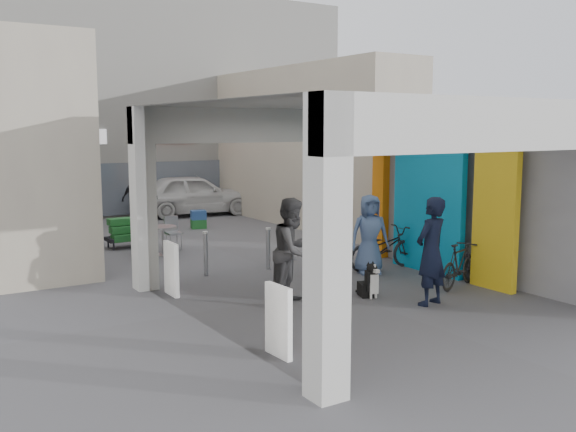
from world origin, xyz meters
TOP-DOWN VIEW (x-y plane):
  - ground at (0.00, 0.00)m, footprint 90.00×90.00m
  - arcade_canopy at (0.54, -0.82)m, footprint 6.40×6.45m
  - far_building at (-0.00, 13.99)m, footprint 18.00×4.08m
  - plaza_bldg_left at (-4.50, 7.50)m, footprint 2.00×9.00m
  - plaza_bldg_right at (4.50, 7.50)m, footprint 2.00×9.00m
  - bollard_left at (-1.54, 2.39)m, footprint 0.09×0.09m
  - bollard_center at (-0.11, 2.22)m, footprint 0.09×0.09m
  - bollard_right at (1.73, 2.48)m, footprint 0.09×0.09m
  - advert_board_near at (-2.75, -2.54)m, footprint 0.12×0.55m
  - advert_board_far at (-2.75, 1.29)m, footprint 0.11×0.55m
  - cafe_set at (-1.59, 5.25)m, footprint 1.42×1.15m
  - produce_stand at (-1.85, 6.44)m, footprint 1.15×0.62m
  - crate_stack at (1.00, 8.36)m, footprint 0.52×0.45m
  - border_collie at (0.27, -0.80)m, footprint 0.25×0.50m
  - man_with_dog at (0.86, -1.76)m, footprint 0.78×0.60m
  - man_back_turned at (-1.13, -0.37)m, footprint 1.16×1.10m
  - man_elderly at (1.54, 0.74)m, footprint 0.97×0.80m
  - man_crates at (-0.56, 9.20)m, footprint 1.13×0.50m
  - bicycle_front at (2.04, 0.88)m, footprint 1.82×0.69m
  - bicycle_rear at (2.24, -1.16)m, footprint 1.54×0.85m
  - white_van at (2.11, 11.25)m, footprint 4.54×2.34m

SIDE VIEW (x-z plane):
  - ground at x=0.00m, z-range 0.00..0.00m
  - border_collie at x=0.27m, z-range -0.07..0.62m
  - crate_stack at x=1.00m, z-range 0.00..0.56m
  - produce_stand at x=-1.85m, z-range -0.08..0.68m
  - cafe_set at x=-1.59m, z-range -0.13..0.73m
  - bollard_right at x=1.73m, z-range 0.00..0.88m
  - bicycle_rear at x=2.24m, z-range 0.00..0.89m
  - bollard_center at x=-0.11m, z-range 0.00..0.91m
  - bollard_left at x=-1.54m, z-range 0.00..0.93m
  - bicycle_front at x=2.04m, z-range 0.00..0.94m
  - advert_board_near at x=-2.75m, z-range 0.01..1.01m
  - advert_board_far at x=-2.75m, z-range 0.01..1.01m
  - white_van at x=2.11m, z-range 0.00..1.48m
  - man_elderly at x=1.54m, z-range 0.00..1.70m
  - man_back_turned at x=-1.13m, z-range 0.00..1.89m
  - man_crates at x=-0.56m, z-range 0.00..1.90m
  - man_with_dog at x=0.86m, z-range 0.00..1.92m
  - arcade_canopy at x=0.54m, z-range -0.90..5.50m
  - plaza_bldg_left at x=-4.50m, z-range 0.00..5.00m
  - plaza_bldg_right at x=4.50m, z-range 0.00..5.00m
  - far_building at x=0.00m, z-range -0.01..7.99m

